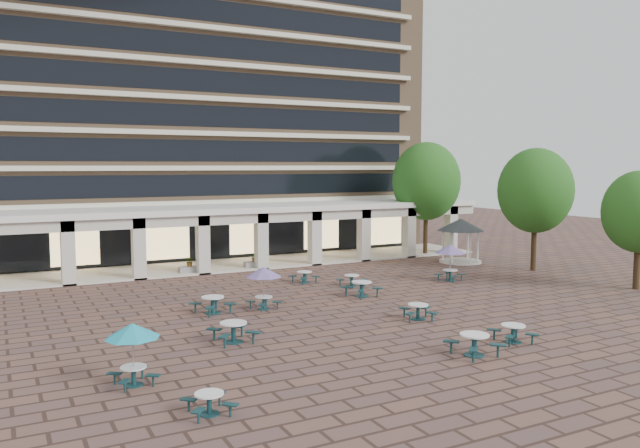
# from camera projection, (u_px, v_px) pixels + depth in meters

# --- Properties ---
(ground) EXTENTS (120.00, 120.00, 0.00)m
(ground) POSITION_uv_depth(u_px,v_px,m) (315.00, 308.00, 32.04)
(ground) COLOR brown
(ground) RESTS_ON ground
(apartment_building) EXTENTS (40.00, 15.50, 25.20)m
(apartment_building) POSITION_uv_depth(u_px,v_px,m) (179.00, 103.00, 53.33)
(apartment_building) COLOR #8C6D4F
(apartment_building) RESTS_ON ground
(retail_arcade) EXTENTS (42.00, 6.60, 4.40)m
(retail_arcade) POSITION_uv_depth(u_px,v_px,m) (221.00, 225.00, 44.82)
(retail_arcade) COLOR white
(retail_arcade) RESTS_ON ground
(picnic_table_0) EXTENTS (1.48, 1.48, 0.65)m
(picnic_table_0) POSITION_uv_depth(u_px,v_px,m) (209.00, 402.00, 18.29)
(picnic_table_0) COLOR #164243
(picnic_table_0) RESTS_ON ground
(picnic_table_1) EXTENTS (1.93, 1.93, 0.85)m
(picnic_table_1) POSITION_uv_depth(u_px,v_px,m) (474.00, 343.00, 23.94)
(picnic_table_1) COLOR #164243
(picnic_table_1) RESTS_ON ground
(picnic_table_2) EXTENTS (1.99, 1.99, 0.73)m
(picnic_table_2) POSITION_uv_depth(u_px,v_px,m) (418.00, 310.00, 29.59)
(picnic_table_2) COLOR #164243
(picnic_table_2) RESTS_ON ground
(picnic_table_3) EXTENTS (1.86, 1.86, 0.74)m
(picnic_table_3) POSITION_uv_depth(u_px,v_px,m) (513.00, 332.00, 25.74)
(picnic_table_3) COLOR #164243
(picnic_table_3) RESTS_ON ground
(picnic_table_4) EXTENTS (1.82, 1.82, 2.10)m
(picnic_table_4) POSITION_uv_depth(u_px,v_px,m) (132.00, 333.00, 20.56)
(picnic_table_4) COLOR #164243
(picnic_table_4) RESTS_ON ground
(picnic_table_5) EXTENTS (1.94, 1.94, 0.85)m
(picnic_table_5) POSITION_uv_depth(u_px,v_px,m) (233.00, 330.00, 25.74)
(picnic_table_5) COLOR #164243
(picnic_table_5) RESTS_ON ground
(picnic_table_6) EXTENTS (1.87, 1.87, 2.16)m
(picnic_table_6) POSITION_uv_depth(u_px,v_px,m) (264.00, 274.00, 31.53)
(picnic_table_6) COLOR #164243
(picnic_table_6) RESTS_ON ground
(picnic_table_8) EXTENTS (2.21, 2.21, 0.84)m
(picnic_table_8) POSITION_uv_depth(u_px,v_px,m) (213.00, 303.00, 30.79)
(picnic_table_8) COLOR #164243
(picnic_table_8) RESTS_ON ground
(picnic_table_9) EXTENTS (1.79, 1.79, 0.71)m
(picnic_table_9) POSITION_uv_depth(u_px,v_px,m) (304.00, 276.00, 38.86)
(picnic_table_9) COLOR #164243
(picnic_table_9) RESTS_ON ground
(picnic_table_10) EXTENTS (2.12, 2.12, 0.84)m
(picnic_table_10) POSITION_uv_depth(u_px,v_px,m) (362.00, 288.00, 34.78)
(picnic_table_10) COLOR #164243
(picnic_table_10) RESTS_ON ground
(picnic_table_11) EXTENTS (1.99, 1.99, 2.30)m
(picnic_table_11) POSITION_uv_depth(u_px,v_px,m) (450.00, 250.00, 39.31)
(picnic_table_11) COLOR #164243
(picnic_table_11) RESTS_ON ground
(picnic_table_13) EXTENTS (1.83, 1.83, 0.68)m
(picnic_table_13) POSITION_uv_depth(u_px,v_px,m) (352.00, 279.00, 37.75)
(picnic_table_13) COLOR #164243
(picnic_table_13) RESTS_ON ground
(gazebo) EXTENTS (3.53, 3.53, 3.29)m
(gazebo) POSITION_uv_depth(u_px,v_px,m) (461.00, 230.00, 46.81)
(gazebo) COLOR beige
(gazebo) RESTS_ON ground
(tree_east_a) EXTENTS (5.11, 5.11, 8.50)m
(tree_east_a) POSITION_uv_depth(u_px,v_px,m) (535.00, 191.00, 42.92)
(tree_east_a) COLOR #382716
(tree_east_a) RESTS_ON ground
(tree_east_b) EXTENTS (4.21, 4.21, 7.02)m
(tree_east_b) POSITION_uv_depth(u_px,v_px,m) (639.00, 212.00, 36.48)
(tree_east_b) COLOR #382716
(tree_east_b) RESTS_ON ground
(tree_east_c) EXTENTS (5.52, 5.52, 9.19)m
(tree_east_c) POSITION_uv_depth(u_px,v_px,m) (426.00, 181.00, 50.52)
(tree_east_c) COLOR #382716
(tree_east_c) RESTS_ON ground
(planter_left) EXTENTS (1.50, 0.60, 1.20)m
(planter_left) POSITION_uv_depth(u_px,v_px,m) (190.00, 267.00, 42.06)
(planter_left) COLOR #999994
(planter_left) RESTS_ON ground
(planter_right) EXTENTS (1.50, 0.60, 1.16)m
(planter_right) POSITION_uv_depth(u_px,v_px,m) (255.00, 262.00, 44.21)
(planter_right) COLOR #999994
(planter_right) RESTS_ON ground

